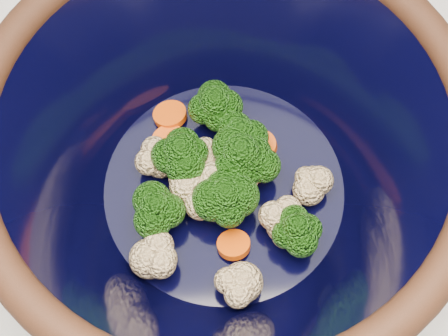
{
  "coord_description": "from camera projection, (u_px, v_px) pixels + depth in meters",
  "views": [
    {
      "loc": [
        0.04,
        -0.24,
        1.4
      ],
      "look_at": [
        0.06,
        -0.03,
        0.97
      ],
      "focal_mm": 50.0,
      "sensor_mm": 36.0,
      "label": 1
    }
  ],
  "objects": [
    {
      "name": "mixing_bowl",
      "position": [
        224.0,
        159.0,
        0.46
      ],
      "size": [
        0.4,
        0.4,
        0.15
      ],
      "rotation": [
        0.0,
        0.0,
        0.2
      ],
      "color": "black",
      "rests_on": "counter"
    },
    {
      "name": "vegetable_pile",
      "position": [
        222.0,
        178.0,
        0.48
      ],
      "size": [
        0.16,
        0.18,
        0.06
      ],
      "color": "#608442",
      "rests_on": "mixing_bowl"
    },
    {
      "name": "counter",
      "position": [
        186.0,
        294.0,
        0.96
      ],
      "size": [
        1.2,
        1.2,
        0.9
      ],
      "primitive_type": "cube",
      "color": "beige",
      "rests_on": "ground"
    }
  ]
}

